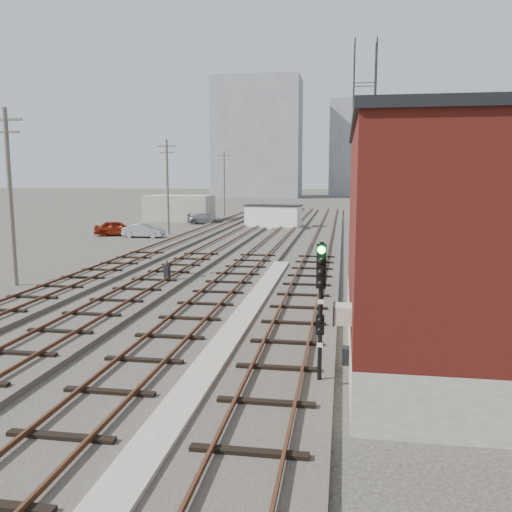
% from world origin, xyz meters
% --- Properties ---
extents(ground, '(320.00, 320.00, 0.00)m').
position_xyz_m(ground, '(0.00, 60.00, 0.00)').
color(ground, '#282621').
rests_on(ground, ground).
extents(track_right, '(3.20, 90.00, 0.39)m').
position_xyz_m(track_right, '(2.50, 39.00, 0.11)').
color(track_right, '#332D28').
rests_on(track_right, ground).
extents(track_mid_right, '(3.20, 90.00, 0.39)m').
position_xyz_m(track_mid_right, '(-1.50, 39.00, 0.11)').
color(track_mid_right, '#332D28').
rests_on(track_mid_right, ground).
extents(track_mid_left, '(3.20, 90.00, 0.39)m').
position_xyz_m(track_mid_left, '(-5.50, 39.00, 0.11)').
color(track_mid_left, '#332D28').
rests_on(track_mid_left, ground).
extents(track_left, '(3.20, 90.00, 0.39)m').
position_xyz_m(track_left, '(-9.50, 39.00, 0.11)').
color(track_left, '#332D28').
rests_on(track_left, ground).
extents(platform_curb, '(0.90, 28.00, 0.26)m').
position_xyz_m(platform_curb, '(0.50, 14.00, 0.13)').
color(platform_curb, gray).
rests_on(platform_curb, ground).
extents(brick_building, '(6.54, 12.20, 7.22)m').
position_xyz_m(brick_building, '(7.50, 12.00, 3.63)').
color(brick_building, gray).
rests_on(brick_building, ground).
extents(lattice_tower, '(1.60, 1.60, 15.00)m').
position_xyz_m(lattice_tower, '(5.50, 35.00, 7.50)').
color(lattice_tower, black).
rests_on(lattice_tower, ground).
extents(utility_pole_left_a, '(1.80, 0.24, 9.00)m').
position_xyz_m(utility_pole_left_a, '(-12.50, 20.00, 4.80)').
color(utility_pole_left_a, '#595147').
rests_on(utility_pole_left_a, ground).
extents(utility_pole_left_b, '(1.80, 0.24, 9.00)m').
position_xyz_m(utility_pole_left_b, '(-12.50, 45.00, 4.80)').
color(utility_pole_left_b, '#595147').
rests_on(utility_pole_left_b, ground).
extents(utility_pole_left_c, '(1.80, 0.24, 9.00)m').
position_xyz_m(utility_pole_left_c, '(-12.50, 70.00, 4.80)').
color(utility_pole_left_c, '#595147').
rests_on(utility_pole_left_c, ground).
extents(utility_pole_right_a, '(1.80, 0.24, 9.00)m').
position_xyz_m(utility_pole_right_a, '(6.50, 28.00, 4.80)').
color(utility_pole_right_a, '#595147').
rests_on(utility_pole_right_a, ground).
extents(utility_pole_right_b, '(1.80, 0.24, 9.00)m').
position_xyz_m(utility_pole_right_b, '(6.50, 58.00, 4.80)').
color(utility_pole_right_b, '#595147').
rests_on(utility_pole_right_b, ground).
extents(apartment_left, '(22.00, 14.00, 30.00)m').
position_xyz_m(apartment_left, '(-18.00, 135.00, 15.00)').
color(apartment_left, gray).
rests_on(apartment_left, ground).
extents(apartment_right, '(16.00, 12.00, 26.00)m').
position_xyz_m(apartment_right, '(8.00, 150.00, 13.00)').
color(apartment_right, gray).
rests_on(apartment_right, ground).
extents(shed_left, '(8.00, 5.00, 3.20)m').
position_xyz_m(shed_left, '(-16.00, 60.00, 1.60)').
color(shed_left, gray).
rests_on(shed_left, ground).
extents(shed_right, '(6.00, 6.00, 4.00)m').
position_xyz_m(shed_right, '(9.00, 70.00, 2.00)').
color(shed_right, gray).
rests_on(shed_right, ground).
extents(signal_mast, '(0.40, 0.41, 3.95)m').
position_xyz_m(signal_mast, '(3.70, 8.78, 2.31)').
color(signal_mast, gray).
rests_on(signal_mast, ground).
extents(switch_stand, '(0.32, 0.32, 1.15)m').
position_xyz_m(switch_stand, '(-4.89, 21.75, 0.54)').
color(switch_stand, black).
rests_on(switch_stand, ground).
extents(site_trailer, '(6.27, 3.40, 2.51)m').
position_xyz_m(site_trailer, '(-3.25, 52.70, 1.27)').
color(site_trailer, white).
rests_on(site_trailer, ground).
extents(car_red, '(4.51, 2.91, 1.43)m').
position_xyz_m(car_red, '(-16.89, 42.95, 0.71)').
color(car_red, maroon).
rests_on(car_red, ground).
extents(car_silver, '(3.83, 1.44, 1.25)m').
position_xyz_m(car_silver, '(-13.85, 41.86, 0.63)').
color(car_silver, '#94959B').
rests_on(car_silver, ground).
extents(car_grey, '(4.30, 1.88, 1.23)m').
position_xyz_m(car_grey, '(-11.77, 56.25, 0.61)').
color(car_grey, slate).
rests_on(car_grey, ground).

